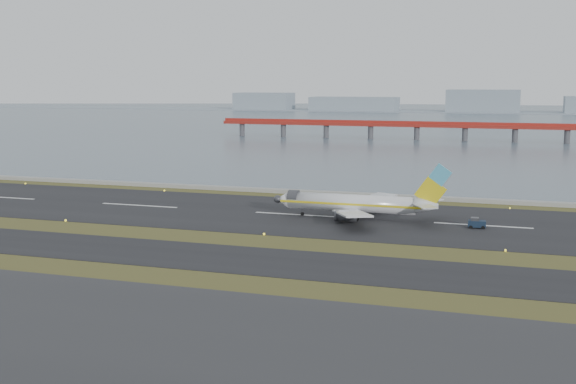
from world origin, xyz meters
name	(u,v)px	position (x,y,z in m)	size (l,w,h in m)	color
ground	(250,243)	(0.00, 0.00, 0.00)	(1000.00, 1000.00, 0.00)	#334117
apron_strip	(77,346)	(0.00, -55.00, 0.05)	(1000.00, 50.00, 0.10)	#2B2B2D
taxiway_strip	(225,258)	(0.00, -12.00, 0.05)	(1000.00, 18.00, 0.10)	black
runway_strip	(298,215)	(0.00, 30.00, 0.05)	(1000.00, 45.00, 0.10)	black
seawall	(332,193)	(0.00, 60.00, 0.50)	(1000.00, 2.50, 1.00)	#999893
bay_water	(459,120)	(0.00, 460.00, 0.00)	(1400.00, 800.00, 1.30)	#485B67
red_pier	(465,127)	(20.00, 250.00, 7.28)	(260.00, 5.00, 10.20)	maroon
far_shoreline	(487,106)	(13.62, 620.00, 6.07)	(1400.00, 80.00, 60.50)	#8795A0
airliner	(358,203)	(13.69, 29.33, 3.46)	(38.52, 32.89, 12.80)	silver
pushback_tug	(477,223)	(38.89, 26.95, 1.09)	(3.67, 2.37, 2.24)	#122033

